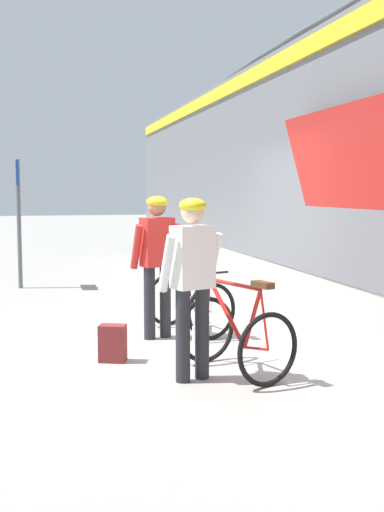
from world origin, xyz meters
TOP-DOWN VIEW (x-y plane):
  - ground_plane at (0.00, 0.00)m, footprint 80.00×80.00m
  - cyclist_near_in_white at (0.13, -1.37)m, footprint 0.66×0.44m
  - cyclist_far_in_red at (0.13, 0.45)m, footprint 0.66×0.42m
  - bicycle_near_red at (0.60, -1.28)m, footprint 1.02×1.24m
  - bicycle_far_white at (0.59, 0.66)m, footprint 1.02×1.24m
  - backpack_on_platform at (-0.54, -0.52)m, footprint 0.33×0.27m
  - water_bottle_near_the_bikes at (0.50, -0.01)m, footprint 0.08×0.08m
  - platform_sign_post at (-1.61, 5.08)m, footprint 0.08×0.70m

SIDE VIEW (x-z plane):
  - ground_plane at x=0.00m, z-range 0.00..0.00m
  - water_bottle_near_the_bikes at x=0.50m, z-range 0.00..0.23m
  - backpack_on_platform at x=-0.54m, z-range 0.00..0.40m
  - bicycle_near_red at x=0.60m, z-range -0.09..0.89m
  - bicycle_far_white at x=0.59m, z-range -0.09..0.89m
  - cyclist_near_in_white at x=0.13m, z-range 0.17..1.94m
  - cyclist_far_in_red at x=0.13m, z-range 0.17..1.94m
  - platform_sign_post at x=-1.61m, z-range 0.42..2.82m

